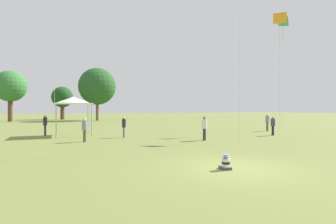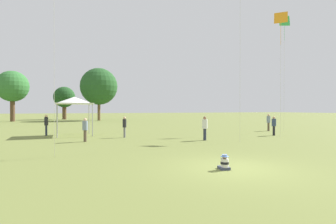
{
  "view_description": "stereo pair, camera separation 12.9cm",
  "coord_description": "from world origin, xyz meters",
  "px_view_note": "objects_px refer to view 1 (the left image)",
  "views": [
    {
      "loc": [
        -6.06,
        -8.08,
        2.2
      ],
      "look_at": [
        -0.14,
        6.27,
        2.05
      ],
      "focal_mm": 28.0,
      "sensor_mm": 36.0,
      "label": 1
    },
    {
      "loc": [
        -5.94,
        -8.13,
        2.2
      ],
      "look_at": [
        -0.14,
        6.27,
        2.05
      ],
      "focal_mm": 28.0,
      "sensor_mm": 36.0,
      "label": 2
    }
  ],
  "objects_px": {
    "seated_toddler": "(226,163)",
    "canopy_tent": "(73,101)",
    "person_standing_3": "(267,121)",
    "person_standing_4": "(124,125)",
    "person_standing_5": "(85,128)",
    "distant_tree_2": "(10,86)",
    "person_standing_2": "(45,123)",
    "kite_1": "(283,25)",
    "kite_2": "(280,22)",
    "distant_tree_0": "(97,86)",
    "distant_tree_1": "(62,97)",
    "person_standing_1": "(273,124)",
    "person_standing_0": "(204,126)"
  },
  "relations": [
    {
      "from": "person_standing_2",
      "to": "distant_tree_2",
      "type": "relative_size",
      "value": 0.19
    },
    {
      "from": "person_standing_5",
      "to": "kite_2",
      "type": "distance_m",
      "value": 17.31
    },
    {
      "from": "person_standing_5",
      "to": "person_standing_1",
      "type": "bearing_deg",
      "value": -71.63
    },
    {
      "from": "kite_1",
      "to": "kite_2",
      "type": "relative_size",
      "value": 1.14
    },
    {
      "from": "kite_1",
      "to": "person_standing_0",
      "type": "bearing_deg",
      "value": -95.34
    },
    {
      "from": "person_standing_4",
      "to": "distant_tree_0",
      "type": "height_order",
      "value": "distant_tree_0"
    },
    {
      "from": "canopy_tent",
      "to": "kite_2",
      "type": "bearing_deg",
      "value": -24.51
    },
    {
      "from": "person_standing_3",
      "to": "kite_1",
      "type": "distance_m",
      "value": 9.69
    },
    {
      "from": "person_standing_0",
      "to": "person_standing_1",
      "type": "distance_m",
      "value": 7.15
    },
    {
      "from": "seated_toddler",
      "to": "canopy_tent",
      "type": "distance_m",
      "value": 16.13
    },
    {
      "from": "distant_tree_2",
      "to": "kite_2",
      "type": "bearing_deg",
      "value": -57.09
    },
    {
      "from": "canopy_tent",
      "to": "kite_2",
      "type": "distance_m",
      "value": 18.17
    },
    {
      "from": "seated_toddler",
      "to": "kite_2",
      "type": "xyz_separation_m",
      "value": [
        10.9,
        8.18,
        9.09
      ]
    },
    {
      "from": "distant_tree_0",
      "to": "distant_tree_2",
      "type": "distance_m",
      "value": 15.21
    },
    {
      "from": "person_standing_3",
      "to": "person_standing_5",
      "type": "relative_size",
      "value": 1.08
    },
    {
      "from": "person_standing_0",
      "to": "distant_tree_0",
      "type": "relative_size",
      "value": 0.16
    },
    {
      "from": "person_standing_2",
      "to": "distant_tree_1",
      "type": "xyz_separation_m",
      "value": [
        1.61,
        37.78,
        3.77
      ]
    },
    {
      "from": "person_standing_4",
      "to": "canopy_tent",
      "type": "relative_size",
      "value": 0.5
    },
    {
      "from": "person_standing_4",
      "to": "distant_tree_2",
      "type": "xyz_separation_m",
      "value": [
        -12.95,
        34.43,
        5.35
      ]
    },
    {
      "from": "person_standing_1",
      "to": "canopy_tent",
      "type": "xyz_separation_m",
      "value": [
        -15.58,
        6.24,
        1.98
      ]
    },
    {
      "from": "seated_toddler",
      "to": "kite_1",
      "type": "height_order",
      "value": "kite_1"
    },
    {
      "from": "person_standing_3",
      "to": "person_standing_5",
      "type": "distance_m",
      "value": 18.17
    },
    {
      "from": "person_standing_2",
      "to": "kite_2",
      "type": "xyz_separation_m",
      "value": [
        17.66,
        -7.93,
        8.25
      ]
    },
    {
      "from": "seated_toddler",
      "to": "person_standing_3",
      "type": "bearing_deg",
      "value": 55.61
    },
    {
      "from": "person_standing_3",
      "to": "person_standing_1",
      "type": "bearing_deg",
      "value": -25.32
    },
    {
      "from": "canopy_tent",
      "to": "kite_1",
      "type": "distance_m",
      "value": 21.21
    },
    {
      "from": "canopy_tent",
      "to": "distant_tree_1",
      "type": "bearing_deg",
      "value": 90.85
    },
    {
      "from": "distant_tree_2",
      "to": "person_standing_2",
      "type": "bearing_deg",
      "value": -76.73
    },
    {
      "from": "person_standing_5",
      "to": "distant_tree_2",
      "type": "bearing_deg",
      "value": 39.46
    },
    {
      "from": "person_standing_4",
      "to": "canopy_tent",
      "type": "height_order",
      "value": "canopy_tent"
    },
    {
      "from": "person_standing_2",
      "to": "canopy_tent",
      "type": "distance_m",
      "value": 3.0
    },
    {
      "from": "kite_2",
      "to": "distant_tree_1",
      "type": "relative_size",
      "value": 1.4
    },
    {
      "from": "distant_tree_2",
      "to": "person_standing_5",
      "type": "bearing_deg",
      "value": -74.68
    },
    {
      "from": "canopy_tent",
      "to": "distant_tree_2",
      "type": "distance_m",
      "value": 32.89
    },
    {
      "from": "distant_tree_0",
      "to": "canopy_tent",
      "type": "bearing_deg",
      "value": -100.91
    },
    {
      "from": "kite_1",
      "to": "kite_2",
      "type": "bearing_deg",
      "value": -71.62
    },
    {
      "from": "person_standing_2",
      "to": "person_standing_5",
      "type": "bearing_deg",
      "value": -104.57
    },
    {
      "from": "person_standing_5",
      "to": "distant_tree_1",
      "type": "relative_size",
      "value": 0.22
    },
    {
      "from": "kite_1",
      "to": "canopy_tent",
      "type": "bearing_deg",
      "value": -123.33
    },
    {
      "from": "person_standing_3",
      "to": "seated_toddler",
      "type": "bearing_deg",
      "value": -34.88
    },
    {
      "from": "person_standing_5",
      "to": "distant_tree_1",
      "type": "xyz_separation_m",
      "value": [
        -1.08,
        43.37,
        3.89
      ]
    },
    {
      "from": "seated_toddler",
      "to": "person_standing_5",
      "type": "relative_size",
      "value": 0.35
    },
    {
      "from": "person_standing_5",
      "to": "seated_toddler",
      "type": "bearing_deg",
      "value": -134.72
    },
    {
      "from": "seated_toddler",
      "to": "kite_1",
      "type": "bearing_deg",
      "value": 51.25
    },
    {
      "from": "distant_tree_1",
      "to": "distant_tree_2",
      "type": "bearing_deg",
      "value": -140.29
    },
    {
      "from": "person_standing_0",
      "to": "canopy_tent",
      "type": "height_order",
      "value": "canopy_tent"
    },
    {
      "from": "kite_2",
      "to": "kite_1",
      "type": "bearing_deg",
      "value": 132.43
    },
    {
      "from": "person_standing_1",
      "to": "person_standing_2",
      "type": "height_order",
      "value": "person_standing_2"
    },
    {
      "from": "person_standing_2",
      "to": "distant_tree_0",
      "type": "relative_size",
      "value": 0.17
    },
    {
      "from": "person_standing_3",
      "to": "person_standing_4",
      "type": "height_order",
      "value": "person_standing_3"
    }
  ]
}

